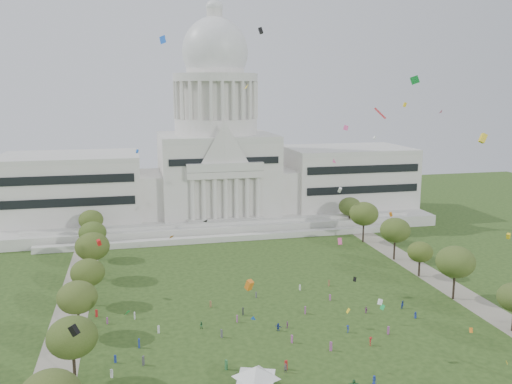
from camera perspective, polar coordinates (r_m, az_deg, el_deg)
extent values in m
plane|color=#284218|center=(113.72, 5.34, -16.23)|extent=(400.00, 400.00, 0.00)
cube|color=beige|center=(219.14, -4.14, -2.32)|extent=(160.00, 60.00, 4.00)
cube|color=beige|center=(187.86, -2.56, -4.84)|extent=(130.00, 3.00, 2.00)
cube|color=beige|center=(195.07, -2.99, -3.80)|extent=(140.00, 3.00, 5.00)
cube|color=beige|center=(214.28, -18.83, 0.38)|extent=(50.00, 34.00, 22.00)
cube|color=beige|center=(230.44, 9.50, 1.51)|extent=(50.00, 34.00, 22.00)
cube|color=beige|center=(211.76, -11.28, -0.19)|extent=(12.00, 26.00, 16.00)
cube|color=beige|center=(219.93, 2.91, 0.41)|extent=(12.00, 26.00, 16.00)
cube|color=beige|center=(215.11, -4.15, 1.78)|extent=(44.00, 38.00, 28.00)
cube|color=beige|center=(195.12, -3.25, 1.81)|extent=(28.00, 3.00, 2.40)
cube|color=black|center=(197.10, -19.34, 0.07)|extent=(46.00, 0.40, 11.00)
cube|color=black|center=(214.55, 11.26, 1.30)|extent=(46.00, 0.40, 11.00)
cylinder|color=beige|center=(212.95, -4.22, 6.94)|extent=(32.00, 32.00, 6.00)
cylinder|color=beige|center=(212.52, -4.26, 9.63)|extent=(28.00, 28.00, 14.00)
cylinder|color=beige|center=(212.53, -4.29, 11.92)|extent=(32.40, 32.40, 3.00)
cylinder|color=beige|center=(212.71, -4.32, 13.40)|extent=(22.00, 22.00, 8.00)
ellipsoid|color=silver|center=(212.93, -4.33, 14.48)|extent=(25.00, 25.00, 26.20)
cylinder|color=beige|center=(214.23, -4.39, 18.08)|extent=(6.00, 6.00, 5.00)
ellipsoid|color=silver|center=(214.64, -4.40, 18.88)|extent=(6.40, 6.40, 5.12)
cube|color=gray|center=(136.95, -18.89, -11.93)|extent=(8.00, 160.00, 0.04)
cube|color=gray|center=(158.19, 18.71, -8.82)|extent=(8.00, 160.00, 0.04)
cylinder|color=black|center=(105.58, -18.57, -17.27)|extent=(0.56, 0.56, 5.75)
ellipsoid|color=#334A17|center=(102.91, -18.78, -14.27)|extent=(8.86, 8.86, 7.25)
cylinder|color=black|center=(123.95, -18.15, -12.98)|extent=(0.56, 0.56, 5.47)
ellipsoid|color=#3E4F1C|center=(121.79, -18.31, -10.48)|extent=(8.42, 8.42, 6.89)
cylinder|color=black|center=(145.28, 20.10, -9.38)|extent=(0.56, 0.56, 6.20)
ellipsoid|color=#3B511D|center=(143.22, 20.27, -6.91)|extent=(9.55, 9.55, 7.82)
cylinder|color=black|center=(139.25, -17.17, -10.29)|extent=(0.56, 0.56, 5.27)
ellipsoid|color=#384B17|center=(137.38, -17.30, -8.11)|extent=(8.12, 8.12, 6.65)
cylinder|color=black|center=(159.31, 16.80, -7.71)|extent=(0.56, 0.56, 4.56)
ellipsoid|color=#3C4E16|center=(157.88, 16.89, -6.05)|extent=(7.01, 7.01, 5.74)
cylinder|color=black|center=(156.53, -16.72, -7.76)|extent=(0.56, 0.56, 6.03)
ellipsoid|color=#3A4A17|center=(154.67, -16.85, -5.51)|extent=(9.29, 9.29, 7.60)
cylinder|color=black|center=(172.24, 14.35, -5.94)|extent=(0.56, 0.56, 5.97)
ellipsoid|color=#364B18|center=(170.57, 14.45, -3.91)|extent=(9.19, 9.19, 7.52)
cylinder|color=black|center=(174.42, -16.72, -5.95)|extent=(0.56, 0.56, 5.41)
ellipsoid|color=#364F18|center=(172.90, -16.83, -4.13)|extent=(8.33, 8.33, 6.81)
cylinder|color=black|center=(189.05, 11.22, -4.25)|extent=(0.56, 0.56, 6.37)
ellipsoid|color=#3C4E1A|center=(187.44, 11.29, -2.26)|extent=(9.82, 9.82, 8.03)
cylinder|color=black|center=(191.97, -16.89, -4.45)|extent=(0.56, 0.56, 5.32)
ellipsoid|color=#3A4D18|center=(190.61, -16.99, -2.82)|extent=(8.19, 8.19, 6.70)
cylinder|color=black|center=(206.04, 9.81, -3.09)|extent=(0.56, 0.56, 5.47)
ellipsoid|color=#3A4D1D|center=(204.74, 9.86, -1.51)|extent=(8.42, 8.42, 6.89)
cylinder|color=#4C4C4C|center=(101.09, -2.09, -19.03)|extent=(0.12, 0.12, 2.59)
cylinder|color=#4C4C4C|center=(102.20, 1.29, -18.68)|extent=(0.12, 0.12, 2.59)
cube|color=white|center=(98.45, 0.01, -18.97)|extent=(7.95, 7.95, 0.21)
pyramid|color=white|center=(97.89, 0.01, -18.39)|extent=(11.13, 11.13, 2.08)
imported|color=navy|center=(131.90, 16.43, -12.32)|extent=(0.85, 0.93, 1.59)
imported|color=navy|center=(136.40, 15.19, -11.39)|extent=(1.09, 0.95, 1.91)
imported|color=navy|center=(121.66, 9.63, -14.02)|extent=(0.64, 1.12, 1.67)
imported|color=#994C8C|center=(122.35, 3.30, -13.76)|extent=(0.51, 0.91, 1.53)
imported|color=navy|center=(120.88, 2.35, -14.02)|extent=(1.64, 1.52, 1.73)
imported|color=navy|center=(103.51, 12.34, -18.79)|extent=(0.87, 1.03, 1.78)
imported|color=#4C4C51|center=(105.18, 3.12, -18.02)|extent=(0.74, 0.60, 1.82)
imported|color=#33723F|center=(122.48, -5.80, -13.75)|extent=(0.85, 0.60, 1.61)
imported|color=#B21E1E|center=(116.98, 11.97, -15.11)|extent=(1.09, 1.35, 1.85)
imported|color=#994C8C|center=(131.92, 11.52, -12.06)|extent=(0.87, 1.10, 1.66)
cube|color=#4C4C51|center=(109.55, -11.78, -16.98)|extent=(0.48, 0.58, 1.87)
cube|color=#994C8C|center=(113.56, 7.89, -15.79)|extent=(0.58, 0.56, 1.89)
cube|color=olive|center=(147.22, 7.69, -9.48)|extent=(0.51, 0.48, 1.64)
cube|color=navy|center=(116.13, -12.21, -15.30)|extent=(0.34, 0.52, 1.93)
cube|color=silver|center=(129.34, -12.66, -12.58)|extent=(0.35, 0.49, 1.68)
cube|color=silver|center=(106.76, -14.95, -17.98)|extent=(0.52, 0.49, 1.67)
cube|color=olive|center=(133.21, -4.81, -11.67)|extent=(0.48, 0.45, 1.55)
cube|color=#B21E1E|center=(132.56, -16.44, -12.15)|extent=(0.56, 0.49, 1.80)
cube|color=#994C8C|center=(115.92, 3.80, -15.18)|extent=(0.34, 0.49, 1.70)
cube|color=silver|center=(143.54, 4.65, -9.99)|extent=(0.45, 0.45, 1.49)
cube|color=#994C8C|center=(137.98, 7.80, -10.93)|extent=(0.37, 0.45, 1.48)
cube|color=#994C8C|center=(122.58, 13.75, -13.96)|extent=(0.55, 0.49, 1.75)
cube|color=#26262B|center=(128.47, -1.38, -12.45)|extent=(0.36, 0.51, 1.76)
cube|color=#33723F|center=(106.12, -3.16, -17.71)|extent=(0.54, 0.60, 1.93)
cube|color=#B21E1E|center=(106.15, 3.18, -17.73)|extent=(0.52, 0.36, 1.83)
cube|color=#4C4C51|center=(118.11, -3.64, -14.64)|extent=(0.39, 0.53, 1.78)
cube|color=#994C8C|center=(129.52, 5.20, -12.28)|extent=(0.48, 0.56, 1.81)
cube|color=#4C4C51|center=(138.25, 0.02, -10.77)|extent=(0.28, 0.42, 1.52)
cube|color=#994C8C|center=(124.94, -2.01, -13.18)|extent=(0.30, 0.45, 1.63)
cube|color=navy|center=(111.63, -14.60, -16.64)|extent=(0.47, 0.35, 1.57)
cube|color=silver|center=(121.59, -10.22, -14.05)|extent=(0.51, 0.40, 1.68)
cube|color=#994C8C|center=(128.41, -15.39, -12.93)|extent=(0.38, 0.47, 1.52)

